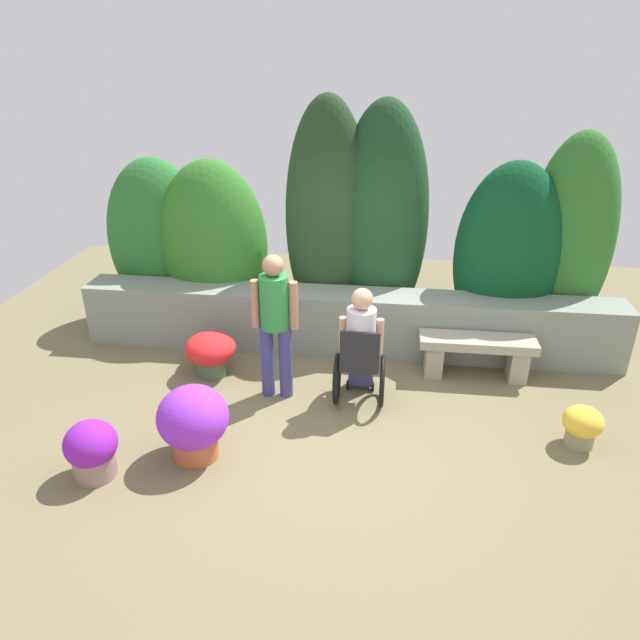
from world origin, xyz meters
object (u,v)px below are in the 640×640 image
stone_bench (476,351)px  flower_pot_small_foreground (193,422)px  person_standing_companion (275,318)px  flower_pot_purple_near (211,351)px  flower_pot_red_accent (582,425)px  person_in_wheelchair (361,350)px  flower_pot_terracotta_by_wall (92,449)px

stone_bench → flower_pot_small_foreground: bearing=-147.9°
stone_bench → person_standing_companion: person_standing_companion is taller
flower_pot_purple_near → flower_pot_red_accent: (3.89, -0.86, -0.07)m
person_in_wheelchair → flower_pot_small_foreground: 1.85m
stone_bench → flower_pot_purple_near: (-3.04, -0.34, -0.03)m
stone_bench → person_standing_companion: bearing=-164.1°
stone_bench → person_in_wheelchair: (-1.30, -0.68, 0.30)m
person_in_wheelchair → flower_pot_terracotta_by_wall: 2.73m
flower_pot_purple_near → flower_pot_terracotta_by_wall: size_ratio=1.06×
stone_bench → flower_pot_purple_near: 3.06m
person_standing_companion → flower_pot_purple_near: person_standing_companion is taller
flower_pot_terracotta_by_wall → flower_pot_red_accent: bearing=12.6°
person_standing_companion → flower_pot_small_foreground: size_ratio=2.23×
person_in_wheelchair → flower_pot_purple_near: bearing=173.7°
person_in_wheelchair → flower_pot_red_accent: 2.25m
flower_pot_purple_near → flower_pot_red_accent: flower_pot_purple_near is taller
stone_bench → flower_pot_purple_near: bearing=-175.0°
flower_pot_terracotta_by_wall → flower_pot_purple_near: bearing=74.2°
person_in_wheelchair → flower_pot_terracotta_by_wall: size_ratio=2.42×
stone_bench → flower_pot_terracotta_by_wall: size_ratio=2.38×
flower_pot_terracotta_by_wall → flower_pot_small_foreground: flower_pot_small_foreground is taller
flower_pot_purple_near → flower_pot_terracotta_by_wall: (-0.52, -1.84, -0.01)m
stone_bench → person_in_wheelchair: size_ratio=0.98×
person_standing_companion → flower_pot_purple_near: (-0.84, 0.34, -0.64)m
flower_pot_terracotta_by_wall → flower_pot_red_accent: size_ratio=1.33×
stone_bench → flower_pot_terracotta_by_wall: flower_pot_terracotta_by_wall is taller
flower_pot_purple_near → flower_pot_small_foreground: bearing=-79.0°
flower_pot_red_accent → flower_pot_terracotta_by_wall: bearing=-167.4°
flower_pot_terracotta_by_wall → flower_pot_small_foreground: bearing=24.5°
person_in_wheelchair → flower_pot_purple_near: 1.81m
flower_pot_terracotta_by_wall → flower_pot_small_foreground: 0.90m
person_standing_companion → flower_pot_red_accent: (3.05, -0.52, -0.71)m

